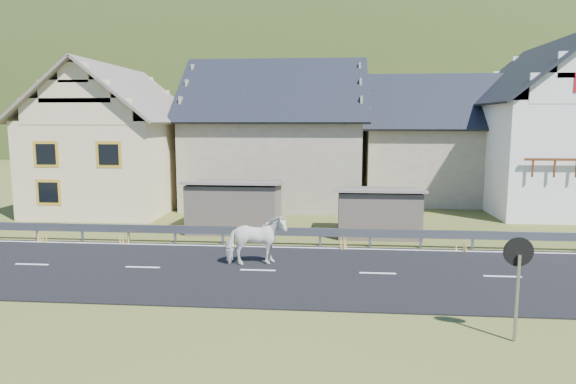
# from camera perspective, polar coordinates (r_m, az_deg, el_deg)

# --- Properties ---
(ground) EXTENTS (160.00, 160.00, 0.00)m
(ground) POSITION_cam_1_polar(r_m,az_deg,el_deg) (17.52, -3.37, -8.80)
(ground) COLOR #394417
(ground) RESTS_ON ground
(road) EXTENTS (60.00, 7.00, 0.04)m
(road) POSITION_cam_1_polar(r_m,az_deg,el_deg) (17.52, -3.37, -8.73)
(road) COLOR black
(road) RESTS_ON ground
(lane_markings) EXTENTS (60.00, 6.60, 0.01)m
(lane_markings) POSITION_cam_1_polar(r_m,az_deg,el_deg) (17.51, -3.37, -8.66)
(lane_markings) COLOR silver
(lane_markings) RESTS_ON road
(guardrail) EXTENTS (28.10, 0.09, 0.75)m
(guardrail) POSITION_cam_1_polar(r_m,az_deg,el_deg) (20.91, -1.91, -4.42)
(guardrail) COLOR #93969B
(guardrail) RESTS_ON ground
(shed_left) EXTENTS (4.30, 3.30, 2.40)m
(shed_left) POSITION_cam_1_polar(r_m,az_deg,el_deg) (23.85, -5.87, -1.60)
(shed_left) COLOR #6D5E52
(shed_left) RESTS_ON ground
(shed_right) EXTENTS (3.80, 2.90, 2.20)m
(shed_right) POSITION_cam_1_polar(r_m,az_deg,el_deg) (23.04, 9.98, -2.27)
(shed_right) COLOR #6D5E52
(shed_right) RESTS_ON ground
(house_cream) EXTENTS (7.80, 9.80, 8.30)m
(house_cream) POSITION_cam_1_polar(r_m,az_deg,el_deg) (31.21, -18.67, 6.29)
(house_cream) COLOR beige
(house_cream) RESTS_ON ground
(house_stone_a) EXTENTS (10.80, 9.80, 8.90)m
(house_stone_a) POSITION_cam_1_polar(r_m,az_deg,el_deg) (31.79, -1.27, 7.23)
(house_stone_a) COLOR tan
(house_stone_a) RESTS_ON ground
(house_stone_b) EXTENTS (9.80, 8.80, 8.10)m
(house_stone_b) POSITION_cam_1_polar(r_m,az_deg,el_deg) (34.23, 16.11, 6.31)
(house_stone_b) COLOR tan
(house_stone_b) RESTS_ON ground
(house_white) EXTENTS (8.80, 10.80, 9.70)m
(house_white) POSITION_cam_1_polar(r_m,az_deg,el_deg) (33.05, 27.51, 7.11)
(house_white) COLOR white
(house_white) RESTS_ON ground
(mountain) EXTENTS (440.00, 280.00, 260.00)m
(mountain) POSITION_cam_1_polar(r_m,az_deg,el_deg) (198.20, 5.72, 0.70)
(mountain) COLOR #2A3F17
(mountain) RESTS_ON ground
(conifer_patch) EXTENTS (76.00, 50.00, 28.00)m
(conifer_patch) POSITION_cam_1_polar(r_m,az_deg,el_deg) (139.04, -19.58, 7.93)
(conifer_patch) COLOR black
(conifer_patch) RESTS_ON ground
(horse) EXTENTS (1.47, 2.26, 1.76)m
(horse) POSITION_cam_1_polar(r_m,az_deg,el_deg) (17.95, -3.59, -5.35)
(horse) COLOR white
(horse) RESTS_ON road
(traffic_mirror) EXTENTS (0.68, 0.19, 2.44)m
(traffic_mirror) POSITION_cam_1_polar(r_m,az_deg,el_deg) (12.87, 24.18, -7.45)
(traffic_mirror) COLOR #93969B
(traffic_mirror) RESTS_ON ground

